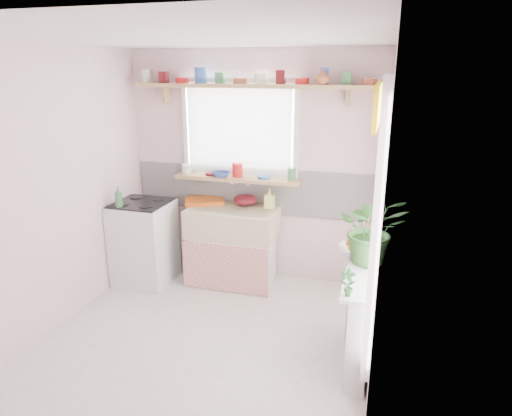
# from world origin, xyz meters

# --- Properties ---
(room) EXTENTS (3.20, 3.20, 3.20)m
(room) POSITION_xyz_m (0.66, 0.86, 1.37)
(room) COLOR white
(room) RESTS_ON ground
(sink_unit) EXTENTS (0.95, 0.65, 1.11)m
(sink_unit) POSITION_xyz_m (-0.15, 1.29, 0.43)
(sink_unit) COLOR white
(sink_unit) RESTS_ON ground
(cooker) EXTENTS (0.58, 0.58, 0.93)m
(cooker) POSITION_xyz_m (-1.10, 1.05, 0.46)
(cooker) COLOR white
(cooker) RESTS_ON ground
(radiator_ledge) EXTENTS (0.22, 0.95, 0.78)m
(radiator_ledge) POSITION_xyz_m (1.30, 0.20, 0.40)
(radiator_ledge) COLOR white
(radiator_ledge) RESTS_ON ground
(windowsill) EXTENTS (1.40, 0.22, 0.04)m
(windowsill) POSITION_xyz_m (-0.15, 1.48, 1.14)
(windowsill) COLOR tan
(windowsill) RESTS_ON room
(pine_shelf) EXTENTS (2.52, 0.24, 0.04)m
(pine_shelf) POSITION_xyz_m (0.00, 1.47, 2.12)
(pine_shelf) COLOR tan
(pine_shelf) RESTS_ON room
(shelf_crockery) EXTENTS (2.47, 0.11, 0.12)m
(shelf_crockery) POSITION_xyz_m (-0.04, 1.47, 2.19)
(shelf_crockery) COLOR silver
(shelf_crockery) RESTS_ON pine_shelf
(sill_crockery) EXTENTS (1.35, 0.11, 0.12)m
(sill_crockery) POSITION_xyz_m (-0.15, 1.48, 1.22)
(sill_crockery) COLOR silver
(sill_crockery) RESTS_ON windowsill
(dish_tray) EXTENTS (0.52, 0.46, 0.04)m
(dish_tray) POSITION_xyz_m (-0.53, 1.43, 0.87)
(dish_tray) COLOR #CB5712
(dish_tray) RESTS_ON sink_unit
(colander) EXTENTS (0.28, 0.28, 0.12)m
(colander) POSITION_xyz_m (-0.06, 1.48, 0.91)
(colander) COLOR #590F18
(colander) RESTS_ON sink_unit
(jade_plant) EXTENTS (0.58, 0.53, 0.58)m
(jade_plant) POSITION_xyz_m (1.33, 0.43, 1.06)
(jade_plant) COLOR #305F26
(jade_plant) RESTS_ON radiator_ledge
(fruit_bowl) EXTENTS (0.31, 0.31, 0.07)m
(fruit_bowl) POSITION_xyz_m (1.21, 0.56, 0.81)
(fruit_bowl) COLOR white
(fruit_bowl) RESTS_ON radiator_ledge
(herb_pot) EXTENTS (0.11, 0.07, 0.20)m
(herb_pot) POSITION_xyz_m (1.21, -0.20, 0.88)
(herb_pot) COLOR #2A6A2E
(herb_pot) RESTS_ON radiator_ledge
(soap_bottle_sink) EXTENTS (0.10, 0.10, 0.21)m
(soap_bottle_sink) POSITION_xyz_m (0.22, 1.44, 0.96)
(soap_bottle_sink) COLOR #EDFF71
(soap_bottle_sink) RESTS_ON sink_unit
(sill_cup) EXTENTS (0.14, 0.14, 0.11)m
(sill_cup) POSITION_xyz_m (-0.74, 1.54, 1.21)
(sill_cup) COLOR #EFE9CF
(sill_cup) RESTS_ON windowsill
(sill_bowl) EXTENTS (0.24, 0.24, 0.06)m
(sill_bowl) POSITION_xyz_m (-0.32, 1.42, 1.19)
(sill_bowl) COLOR #2E4C97
(sill_bowl) RESTS_ON windowsill
(shelf_vase) EXTENTS (0.17, 0.17, 0.15)m
(shelf_vase) POSITION_xyz_m (0.74, 1.41, 2.22)
(shelf_vase) COLOR #9F5231
(shelf_vase) RESTS_ON pine_shelf
(cooker_bottle) EXTENTS (0.11, 0.11, 0.21)m
(cooker_bottle) POSITION_xyz_m (-1.23, 0.83, 1.02)
(cooker_bottle) COLOR #3E7C4B
(cooker_bottle) RESTS_ON cooker
(fruit) EXTENTS (0.20, 0.14, 0.10)m
(fruit) POSITION_xyz_m (1.22, 0.56, 0.87)
(fruit) COLOR orange
(fruit) RESTS_ON fruit_bowl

